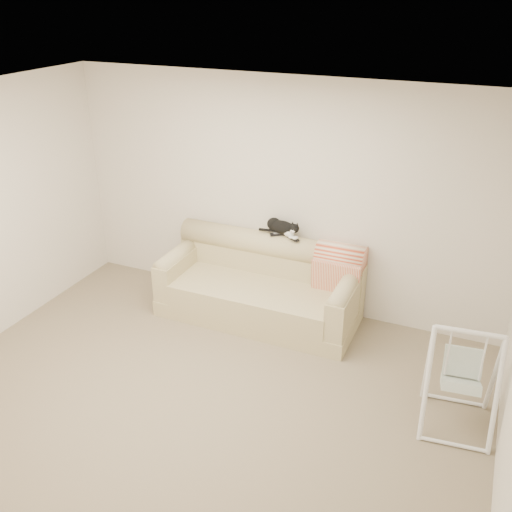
{
  "coord_description": "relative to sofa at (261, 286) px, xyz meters",
  "views": [
    {
      "loc": [
        2.11,
        -3.54,
        3.42
      ],
      "look_at": [
        0.01,
        1.27,
        0.9
      ],
      "focal_mm": 40.0,
      "sensor_mm": 36.0,
      "label": 1
    }
  ],
  "objects": [
    {
      "name": "room_shell",
      "position": [
        0.08,
        -1.62,
        1.18
      ],
      "size": [
        5.04,
        4.04,
        2.6
      ],
      "color": "silver",
      "rests_on": "ground"
    },
    {
      "name": "sofa",
      "position": [
        0.0,
        0.0,
        0.0
      ],
      "size": [
        2.2,
        0.93,
        0.9
      ],
      "color": "tan",
      "rests_on": "ground"
    },
    {
      "name": "throw_blanket",
      "position": [
        0.83,
        0.23,
        0.37
      ],
      "size": [
        0.52,
        0.38,
        0.58
      ],
      "color": "#C74020",
      "rests_on": "sofa"
    },
    {
      "name": "ground_plane",
      "position": [
        0.08,
        -1.62,
        -0.35
      ],
      "size": [
        5.0,
        5.0,
        0.0
      ],
      "primitive_type": "plane",
      "color": "#6F614A",
      "rests_on": "ground"
    },
    {
      "name": "remote_a",
      "position": [
        0.1,
        0.24,
        0.56
      ],
      "size": [
        0.18,
        0.14,
        0.03
      ],
      "color": "black",
      "rests_on": "sofa"
    },
    {
      "name": "remote_b",
      "position": [
        0.29,
        0.2,
        0.56
      ],
      "size": [
        0.17,
        0.13,
        0.02
      ],
      "color": "black",
      "rests_on": "sofa"
    },
    {
      "name": "tuxedo_cat",
      "position": [
        0.14,
        0.26,
        0.64
      ],
      "size": [
        0.49,
        0.26,
        0.19
      ],
      "color": "black",
      "rests_on": "sofa"
    },
    {
      "name": "baby_swing",
      "position": [
        2.22,
        -0.99,
        0.12
      ],
      "size": [
        0.64,
        0.68,
        0.95
      ],
      "color": "white",
      "rests_on": "ground"
    }
  ]
}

